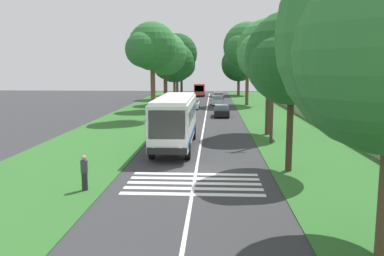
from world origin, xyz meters
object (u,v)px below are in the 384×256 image
trailing_minibus_0 (200,89)px  roadside_tree_right_1 (268,54)px  trailing_car_2 (218,101)px  utility_pole (272,90)px  trailing_car_1 (193,104)px  trailing_car_3 (219,96)px  roadside_tree_right_4 (238,65)px  roadside_tree_left_0 (151,48)px  roadside_tree_left_1 (181,66)px  trailing_car_0 (222,111)px  roadside_tree_left_3 (164,55)px  roadside_tree_left_2 (176,55)px  roadside_tree_right_2 (289,60)px  roadside_tree_left_4 (173,64)px  roadside_tree_right_3 (247,48)px  pedestrian (84,172)px  coach_bus (175,118)px

trailing_minibus_0 → roadside_tree_right_1: size_ratio=0.60×
trailing_car_2 → utility_pole: (-32.50, -3.83, 3.47)m
trailing_car_1 → trailing_minibus_0: size_ratio=0.72×
trailing_car_1 → trailing_car_3: 16.23m
roadside_tree_right_4 → trailing_car_3: bearing=161.6°
roadside_tree_left_0 → utility_pole: bearing=-139.7°
roadside_tree_left_1 → trailing_car_2: bearing=-161.2°
trailing_car_0 → roadside_tree_left_0: 11.36m
trailing_minibus_0 → roadside_tree_left_3: size_ratio=0.57×
trailing_car_1 → roadside_tree_left_0: size_ratio=0.40×
trailing_car_2 → roadside_tree_left_2: 16.00m
trailing_minibus_0 → roadside_tree_right_2: size_ratio=0.68×
roadside_tree_left_4 → roadside_tree_right_4: 24.32m
trailing_car_0 → roadside_tree_left_2: bearing=16.2°
roadside_tree_left_0 → roadside_tree_left_4: roadside_tree_left_0 is taller
trailing_car_3 → roadside_tree_left_0: roadside_tree_left_0 is taller
trailing_car_3 → roadside_tree_left_2: 11.07m
trailing_minibus_0 → roadside_tree_left_2: bearing=152.6°
trailing_car_2 → roadside_tree_right_3: bearing=-92.2°
roadside_tree_left_4 → pedestrian: (-45.70, -0.33, -5.51)m
roadside_tree_left_4 → roadside_tree_right_1: (-28.70, -10.95, 0.55)m
roadside_tree_left_2 → roadside_tree_right_3: roadside_tree_right_3 is taller
roadside_tree_left_1 → roadside_tree_right_2: bearing=-170.1°
trailing_car_2 → roadside_tree_left_4: roadside_tree_left_4 is taller
trailing_car_2 → roadside_tree_left_0: roadside_tree_left_0 is taller
roadside_tree_right_2 → utility_pole: bearing=-2.2°
coach_bus → trailing_car_2: coach_bus is taller
roadside_tree_left_0 → roadside_tree_left_1: (41.21, 0.04, -1.70)m
trailing_car_2 → roadside_tree_right_2: roadside_tree_right_2 is taller
roadside_tree_left_0 → roadside_tree_right_4: roadside_tree_left_0 is taller
roadside_tree_right_1 → trailing_car_1: bearing=18.7°
roadside_tree_right_2 → roadside_tree_right_4: bearing=-0.8°
trailing_car_3 → utility_pole: (-42.11, -3.57, 3.47)m
trailing_minibus_0 → roadside_tree_right_1: bearing=-171.2°
trailing_car_2 → roadside_tree_right_4: size_ratio=0.42×
roadside_tree_left_3 → utility_pole: bearing=-155.2°
trailing_car_2 → roadside_tree_right_3: (-0.17, -4.35, 8.06)m
trailing_minibus_0 → roadside_tree_left_2: (-7.88, 4.08, 6.60)m
roadside_tree_left_2 → roadside_tree_right_1: bearing=-164.0°
roadside_tree_left_2 → trailing_minibus_0: bearing=-27.4°
coach_bus → trailing_car_3: coach_bus is taller
utility_pole → roadside_tree_left_4: bearing=18.2°
trailing_minibus_0 → pedestrian: (-65.10, 3.20, -0.64)m
roadside_tree_right_4 → pedestrian: bearing=170.7°
trailing_car_0 → roadside_tree_left_2: roadside_tree_left_2 is taller
utility_pole → pedestrian: 16.85m
utility_pole → roadside_tree_left_1: bearing=11.8°
trailing_car_1 → roadside_tree_right_1: size_ratio=0.43×
roadside_tree_left_4 → roadside_tree_right_4: size_ratio=0.96×
coach_bus → roadside_tree_right_1: size_ratio=1.12×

